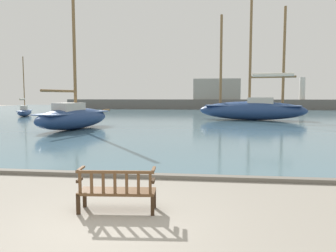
{
  "coord_description": "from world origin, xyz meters",
  "views": [
    {
      "loc": [
        1.94,
        -5.59,
        2.41
      ],
      "look_at": [
        0.03,
        10.0,
        1.0
      ],
      "focal_mm": 35.0,
      "sensor_mm": 36.0,
      "label": 1
    }
  ],
  "objects_px": {
    "sailboat_distant_harbor": "(25,112)",
    "sailboat_nearest_starboard": "(74,117)",
    "park_bench": "(117,190)",
    "sailboat_nearest_port": "(253,108)"
  },
  "relations": [
    {
      "from": "sailboat_nearest_port",
      "to": "sailboat_distant_harbor",
      "type": "distance_m",
      "value": 26.57
    },
    {
      "from": "park_bench",
      "to": "sailboat_nearest_starboard",
      "type": "height_order",
      "value": "sailboat_nearest_starboard"
    },
    {
      "from": "sailboat_nearest_port",
      "to": "sailboat_distant_harbor",
      "type": "height_order",
      "value": "sailboat_nearest_port"
    },
    {
      "from": "park_bench",
      "to": "sailboat_distant_harbor",
      "type": "height_order",
      "value": "sailboat_distant_harbor"
    },
    {
      "from": "sailboat_distant_harbor",
      "to": "sailboat_nearest_starboard",
      "type": "bearing_deg",
      "value": -49.41
    },
    {
      "from": "park_bench",
      "to": "sailboat_nearest_port",
      "type": "height_order",
      "value": "sailboat_nearest_port"
    },
    {
      "from": "sailboat_nearest_port",
      "to": "sailboat_nearest_starboard",
      "type": "xyz_separation_m",
      "value": [
        -14.01,
        -10.96,
        -0.35
      ]
    },
    {
      "from": "sailboat_nearest_port",
      "to": "sailboat_nearest_starboard",
      "type": "bearing_deg",
      "value": -141.97
    },
    {
      "from": "park_bench",
      "to": "sailboat_nearest_port",
      "type": "bearing_deg",
      "value": 76.88
    },
    {
      "from": "park_bench",
      "to": "sailboat_nearest_port",
      "type": "distance_m",
      "value": 27.72
    }
  ]
}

